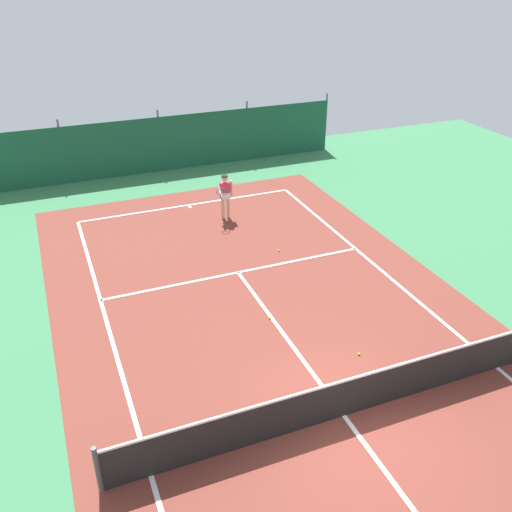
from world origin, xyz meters
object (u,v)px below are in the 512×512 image
at_px(tennis_ball_near_player, 270,318).
at_px(tennis_player, 225,194).
at_px(tennis_ball_midcourt, 359,354).
at_px(tennis_net, 345,397).
at_px(tennis_ball_by_sideline, 279,250).

bearing_deg(tennis_ball_near_player, tennis_player, 81.17).
bearing_deg(tennis_player, tennis_ball_midcourt, 95.03).
height_order(tennis_net, tennis_ball_midcourt, tennis_net).
bearing_deg(tennis_net, tennis_ball_near_player, 90.75).
distance_m(tennis_ball_near_player, tennis_ball_by_sideline, 3.82).
xyz_separation_m(tennis_player, tennis_ball_near_player, (-1.01, -6.47, -0.93)).
height_order(tennis_player, tennis_ball_near_player, tennis_player).
distance_m(tennis_ball_near_player, tennis_ball_midcourt, 2.60).
distance_m(tennis_net, tennis_ball_midcourt, 2.16).
bearing_deg(tennis_ball_by_sideline, tennis_ball_midcourt, -93.72).
bearing_deg(tennis_player, tennis_ball_by_sideline, 106.21).
height_order(tennis_ball_near_player, tennis_ball_by_sideline, same).
bearing_deg(tennis_ball_by_sideline, tennis_ball_near_player, -117.48).
xyz_separation_m(tennis_net, tennis_ball_by_sideline, (1.71, 7.19, -0.48)).
relative_size(tennis_player, tennis_ball_by_sideline, 24.85).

